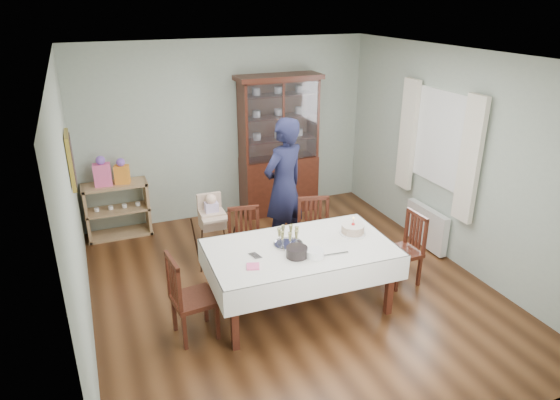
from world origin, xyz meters
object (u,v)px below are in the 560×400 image
birthday_cake (353,229)px  gift_bag_pink (102,173)px  chair_end_left (193,312)px  champagne_tray (288,240)px  woman (284,187)px  high_chair (213,235)px  gift_bag_orange (122,172)px  dining_table (300,277)px  chair_far_left (246,259)px  chair_far_right (315,249)px  sideboard (118,210)px  china_cabinet (279,144)px  chair_end_right (402,262)px

birthday_cake → gift_bag_pink: gift_bag_pink is taller
chair_end_left → champagne_tray: 1.24m
woman → birthday_cake: bearing=79.9°
high_chair → gift_bag_orange: (-0.95, 1.25, 0.59)m
woman → high_chair: size_ratio=1.96×
champagne_tray → birthday_cake: (0.78, -0.02, -0.00)m
champagne_tray → gift_bag_pink: 3.08m
chair_end_left → birthday_cake: (1.89, 0.12, 0.54)m
high_chair → gift_bag_orange: 1.68m
high_chair → champagne_tray: bearing=-67.7°
dining_table → chair_far_left: size_ratio=2.27×
chair_far_right → champagne_tray: champagne_tray is taller
chair_far_left → gift_bag_pink: 2.46m
sideboard → gift_bag_orange: gift_bag_orange is taller
sideboard → chair_far_right: bearing=-41.3°
china_cabinet → gift_bag_orange: size_ratio=5.92×
chair_far_left → high_chair: 0.65m
birthday_cake → champagne_tray: bearing=178.3°
chair_far_left → gift_bag_orange: (-1.21, 1.83, 0.70)m
sideboard → chair_end_right: chair_end_right is taller
chair_end_left → high_chair: bearing=-28.5°
chair_far_right → woman: 0.92m
chair_end_left → birthday_cake: 1.97m
chair_end_left → gift_bag_orange: 2.80m
chair_end_right → dining_table: bearing=-90.3°
chair_far_right → chair_end_right: chair_far_right is taller
chair_end_left → gift_bag_pink: (-0.61, 2.69, 0.71)m
china_cabinet → chair_end_right: size_ratio=2.46×
chair_far_right → gift_bag_pink: (-2.35, 1.93, 0.72)m
chair_far_right → chair_end_right: size_ratio=1.05×
sideboard → chair_end_left: size_ratio=0.96×
dining_table → chair_end_left: size_ratio=2.18×
dining_table → birthday_cake: (0.68, 0.07, 0.43)m
chair_far_right → gift_bag_orange: gift_bag_orange is taller
chair_end_right → high_chair: bearing=-126.2°
chair_far_left → birthday_cake: size_ratio=3.01×
high_chair → chair_end_left: bearing=-111.7°
chair_far_left → high_chair: high_chair is taller
chair_far_left → woman: woman is taller
dining_table → chair_end_right: chair_end_right is taller
sideboard → high_chair: 1.66m
chair_far_left → high_chair: (-0.26, 0.59, 0.10)m
dining_table → chair_end_left: (-1.21, -0.05, -0.11)m
gift_bag_orange → chair_end_left: bearing=-82.6°
gift_bag_orange → champagne_tray: bearing=-60.2°
champagne_tray → chair_end_right: bearing=-2.4°
woman → high_chair: woman is taller
chair_end_right → woman: size_ratio=0.48×
chair_far_right → chair_end_left: 1.90m
chair_far_right → woman: (-0.17, 0.62, 0.65)m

